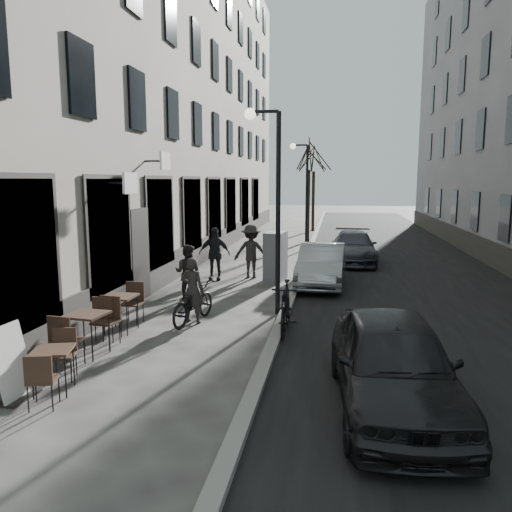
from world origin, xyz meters
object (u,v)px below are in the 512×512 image
(pedestrian_near, at_px, (188,272))
(pedestrian_far, at_px, (214,254))
(streetlamp_near, at_px, (271,189))
(pedestrian_mid, at_px, (251,251))
(tree_far, at_px, (314,160))
(car_far, at_px, (354,247))
(bistro_set_b, at_px, (88,330))
(sign_board, at_px, (13,369))
(bicycle, at_px, (193,303))
(bistro_set_c, at_px, (121,310))
(utility_cabinet, at_px, (276,256))
(tree_near, at_px, (309,155))
(moped, at_px, (286,307))
(streetlamp_far, at_px, (303,184))
(car_near, at_px, (393,363))
(car_mid, at_px, (322,265))
(bistro_set_a, at_px, (53,366))

(pedestrian_near, height_order, pedestrian_far, pedestrian_far)
(streetlamp_near, distance_m, pedestrian_mid, 5.24)
(tree_far, xyz_separation_m, car_far, (2.26, -12.60, -4.03))
(bistro_set_b, height_order, sign_board, sign_board)
(tree_far, relative_size, pedestrian_mid, 3.09)
(bicycle, height_order, car_far, car_far)
(bistro_set_c, xyz_separation_m, utility_cabinet, (2.73, 6.31, 0.32))
(tree_near, height_order, bistro_set_c, tree_near)
(moped, bearing_deg, tree_far, 90.49)
(sign_board, height_order, utility_cabinet, utility_cabinet)
(sign_board, distance_m, pedestrian_mid, 10.35)
(pedestrian_mid, bearing_deg, streetlamp_far, -104.01)
(bicycle, xyz_separation_m, car_near, (4.20, -3.91, 0.23))
(streetlamp_near, bearing_deg, utility_cabinet, 95.35)
(car_mid, relative_size, car_far, 0.92)
(bistro_set_a, height_order, utility_cabinet, utility_cabinet)
(tree_near, xyz_separation_m, sign_board, (-3.37, -20.58, -4.19))
(streetlamp_far, height_order, moped, streetlamp_far)
(bistro_set_a, bearing_deg, streetlamp_far, 65.82)
(sign_board, bearing_deg, bistro_set_a, 36.29)
(bistro_set_b, height_order, pedestrian_far, pedestrian_far)
(bistro_set_c, distance_m, pedestrian_far, 6.05)
(streetlamp_far, xyz_separation_m, tree_far, (0.07, 9.00, 1.50))
(car_near, bearing_deg, bistro_set_b, 162.15)
(sign_board, xyz_separation_m, pedestrian_near, (0.78, 6.70, 0.31))
(bistro_set_b, height_order, utility_cabinet, utility_cabinet)
(bicycle, relative_size, pedestrian_mid, 0.99)
(bistro_set_b, bearing_deg, bicycle, 68.43)
(tree_near, distance_m, pedestrian_near, 14.64)
(streetlamp_far, relative_size, bicycle, 2.78)
(tree_near, bearing_deg, bicycle, -96.38)
(bicycle, bearing_deg, tree_far, -81.44)
(tree_far, xyz_separation_m, bicycle, (-1.80, -22.09, -4.18))
(car_mid, height_order, moped, car_mid)
(streetlamp_far, bearing_deg, bistro_set_c, -102.60)
(bistro_set_b, height_order, moped, moped)
(streetlamp_near, xyz_separation_m, pedestrian_near, (-2.52, 1.12, -2.37))
(bistro_set_c, height_order, pedestrian_near, pedestrian_near)
(bistro_set_c, xyz_separation_m, car_far, (5.46, 10.42, 0.14))
(bicycle, height_order, pedestrian_far, pedestrian_far)
(car_mid, bearing_deg, utility_cabinet, 161.63)
(tree_near, relative_size, bistro_set_a, 3.80)
(tree_near, distance_m, utility_cabinet, 11.39)
(bicycle, distance_m, pedestrian_far, 5.13)
(bistro_set_c, xyz_separation_m, moped, (3.66, 0.55, 0.07))
(pedestrian_near, relative_size, pedestrian_far, 0.87)
(tree_near, relative_size, bistro_set_c, 3.45)
(bistro_set_c, height_order, pedestrian_far, pedestrian_far)
(pedestrian_far, bearing_deg, bistro_set_b, -99.66)
(bistro_set_c, distance_m, moped, 3.70)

